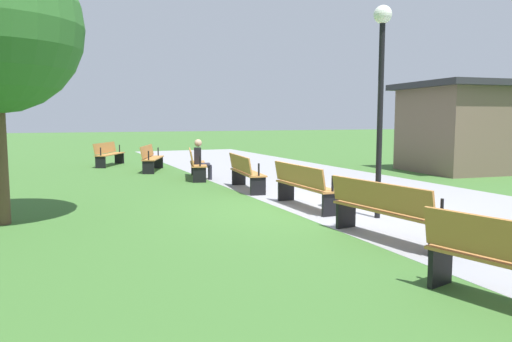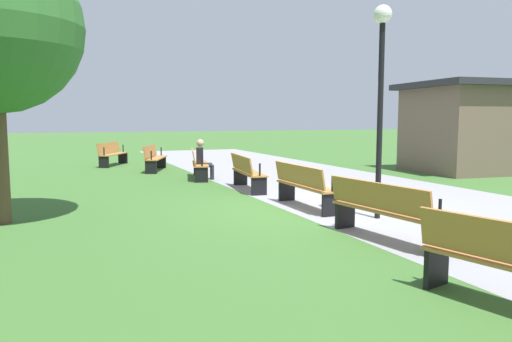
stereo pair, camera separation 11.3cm
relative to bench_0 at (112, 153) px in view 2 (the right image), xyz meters
The scene contains 11 objects.
ground_plane 11.10m from the bench_0, 14.25° to the left, with size 120.00×120.00×0.00m, color #3D6B2D.
path_paving 11.87m from the bench_0, 25.04° to the left, with size 37.09×5.62×0.01m, color #939399.
bench_0 is the anchor object (origin of this frame).
bench_1 2.79m from the bench_0, 24.32° to the left, with size 2.03×1.16×0.89m.
bench_2 5.57m from the bench_0, 20.84° to the left, with size 2.05×0.94×0.89m.
bench_3 8.34m from the bench_0, 17.37° to the left, with size 2.04×0.71×0.89m.
bench_4 11.07m from the bench_0, 13.89° to the left, with size 2.00×0.47×0.89m.
bench_5 13.76m from the bench_0, 10.42° to the left, with size 2.04×0.71×0.89m.
person_seated 5.85m from the bench_0, 20.70° to the left, with size 0.42×0.57×1.20m.
lamp_post 12.80m from the bench_0, 15.77° to the left, with size 0.32×0.32×3.77m.
kiosk 12.50m from the bench_0, 56.93° to the left, with size 3.92×3.17×3.01m.
Camera 2 is at (8.55, -4.62, 1.80)m, focal length 33.91 mm.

